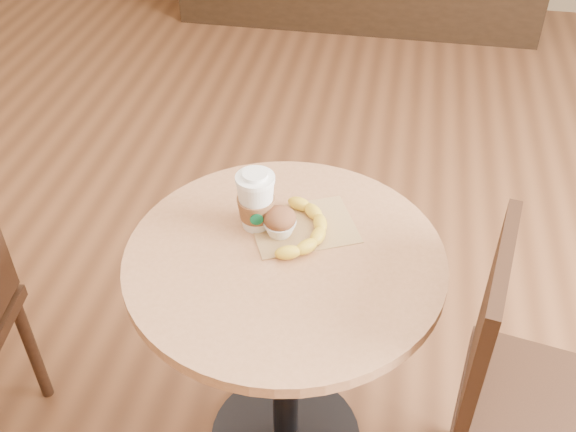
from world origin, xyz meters
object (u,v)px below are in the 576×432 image
object	(u,v)px
chair_right	(521,393)
muffin	(280,222)
banana	(306,228)
cafe_table	(285,316)
coffee_cup	(256,202)

from	to	relation	value
chair_right	muffin	bearing A→B (deg)	86.34
muffin	banana	world-z (taller)	muffin
cafe_table	coffee_cup	world-z (taller)	coffee_cup
chair_right	muffin	world-z (taller)	chair_right
chair_right	coffee_cup	world-z (taller)	coffee_cup
muffin	banana	size ratio (longest dim) A/B	0.33
coffee_cup	chair_right	bearing A→B (deg)	-28.81
cafe_table	banana	world-z (taller)	banana
banana	muffin	bearing A→B (deg)	-167.98
coffee_cup	cafe_table	bearing A→B (deg)	-60.62
banana	chair_right	bearing A→B (deg)	-12.91
cafe_table	chair_right	distance (m)	0.58
cafe_table	coffee_cup	bearing A→B (deg)	133.37
chair_right	banana	distance (m)	0.62
coffee_cup	banana	size ratio (longest dim) A/B	0.64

